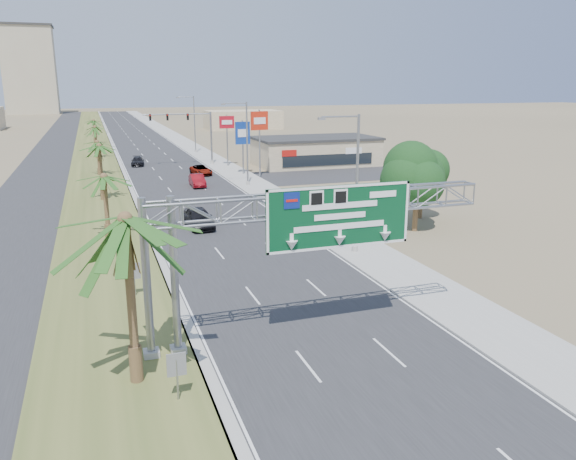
{
  "coord_description": "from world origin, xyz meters",
  "views": [
    {
      "loc": [
        -10.16,
        -13.8,
        11.99
      ],
      "look_at": [
        -0.31,
        14.52,
        4.2
      ],
      "focal_mm": 35.0,
      "sensor_mm": 36.0,
      "label": 1
    }
  ],
  "objects_px": {
    "store_building": "(315,152)",
    "car_right_lane": "(201,170)",
    "signal_mast": "(198,133)",
    "car_left_lane": "(199,218)",
    "pole_sign_red_near": "(259,125)",
    "sign_gantry": "(305,216)",
    "car_far": "(138,161)",
    "pole_sign_blue": "(243,135)",
    "pole_sign_red_far": "(227,126)",
    "car_mid_lane": "(197,181)",
    "palm_near": "(125,221)"
  },
  "relations": [
    {
      "from": "palm_near",
      "to": "car_left_lane",
      "type": "bearing_deg",
      "value": 74.0
    },
    {
      "from": "car_left_lane",
      "to": "pole_sign_blue",
      "type": "height_order",
      "value": "pole_sign_blue"
    },
    {
      "from": "palm_near",
      "to": "car_far",
      "type": "height_order",
      "value": "palm_near"
    },
    {
      "from": "pole_sign_blue",
      "to": "pole_sign_red_far",
      "type": "distance_m",
      "value": 8.54
    },
    {
      "from": "car_left_lane",
      "to": "pole_sign_red_far",
      "type": "height_order",
      "value": "pole_sign_red_far"
    },
    {
      "from": "car_right_lane",
      "to": "pole_sign_blue",
      "type": "relative_size",
      "value": 0.63
    },
    {
      "from": "car_right_lane",
      "to": "pole_sign_red_near",
      "type": "relative_size",
      "value": 0.53
    },
    {
      "from": "sign_gantry",
      "to": "palm_near",
      "type": "relative_size",
      "value": 2.01
    },
    {
      "from": "palm_near",
      "to": "pole_sign_red_far",
      "type": "xyz_separation_m",
      "value": [
        18.2,
        61.04,
        -0.92
      ]
    },
    {
      "from": "pole_sign_red_far",
      "to": "car_right_lane",
      "type": "bearing_deg",
      "value": -127.5
    },
    {
      "from": "car_far",
      "to": "signal_mast",
      "type": "bearing_deg",
      "value": -6.62
    },
    {
      "from": "car_mid_lane",
      "to": "pole_sign_red_near",
      "type": "height_order",
      "value": "pole_sign_red_near"
    },
    {
      "from": "signal_mast",
      "to": "car_far",
      "type": "bearing_deg",
      "value": 166.79
    },
    {
      "from": "car_far",
      "to": "car_right_lane",
      "type": "bearing_deg",
      "value": -51.79
    },
    {
      "from": "pole_sign_red_far",
      "to": "sign_gantry",
      "type": "bearing_deg",
      "value": -99.66
    },
    {
      "from": "car_right_lane",
      "to": "sign_gantry",
      "type": "bearing_deg",
      "value": -101.58
    },
    {
      "from": "car_right_lane",
      "to": "car_far",
      "type": "height_order",
      "value": "car_far"
    },
    {
      "from": "signal_mast",
      "to": "car_far",
      "type": "relative_size",
      "value": 2.3
    },
    {
      "from": "pole_sign_blue",
      "to": "sign_gantry",
      "type": "bearing_deg",
      "value": -101.44
    },
    {
      "from": "palm_near",
      "to": "pole_sign_blue",
      "type": "distance_m",
      "value": 55.67
    },
    {
      "from": "pole_sign_blue",
      "to": "car_right_lane",
      "type": "bearing_deg",
      "value": 165.12
    },
    {
      "from": "pole_sign_red_near",
      "to": "car_right_lane",
      "type": "bearing_deg",
      "value": 146.68
    },
    {
      "from": "sign_gantry",
      "to": "signal_mast",
      "type": "xyz_separation_m",
      "value": [
        6.23,
        62.05,
        -1.21
      ]
    },
    {
      "from": "store_building",
      "to": "car_right_lane",
      "type": "height_order",
      "value": "store_building"
    },
    {
      "from": "car_right_lane",
      "to": "car_mid_lane",
      "type": "bearing_deg",
      "value": -109.86
    },
    {
      "from": "car_mid_lane",
      "to": "car_far",
      "type": "bearing_deg",
      "value": 105.76
    },
    {
      "from": "palm_near",
      "to": "signal_mast",
      "type": "distance_m",
      "value": 65.6
    },
    {
      "from": "pole_sign_red_near",
      "to": "car_mid_lane",
      "type": "bearing_deg",
      "value": -155.34
    },
    {
      "from": "car_mid_lane",
      "to": "car_far",
      "type": "height_order",
      "value": "car_mid_lane"
    },
    {
      "from": "car_far",
      "to": "pole_sign_red_far",
      "type": "xyz_separation_m",
      "value": [
        12.84,
        -5.05,
        5.37
      ]
    },
    {
      "from": "signal_mast",
      "to": "pole_sign_blue",
      "type": "relative_size",
      "value": 1.4
    },
    {
      "from": "store_building",
      "to": "car_mid_lane",
      "type": "xyz_separation_m",
      "value": [
        -20.5,
        -12.82,
        -1.26
      ]
    },
    {
      "from": "car_mid_lane",
      "to": "car_right_lane",
      "type": "distance_m",
      "value": 9.07
    },
    {
      "from": "sign_gantry",
      "to": "pole_sign_red_near",
      "type": "height_order",
      "value": "pole_sign_red_near"
    },
    {
      "from": "car_left_lane",
      "to": "car_mid_lane",
      "type": "height_order",
      "value": "car_left_lane"
    },
    {
      "from": "store_building",
      "to": "pole_sign_blue",
      "type": "bearing_deg",
      "value": -156.85
    },
    {
      "from": "store_building",
      "to": "car_far",
      "type": "bearing_deg",
      "value": 162.62
    },
    {
      "from": "car_left_lane",
      "to": "pole_sign_red_far",
      "type": "relative_size",
      "value": 0.66
    },
    {
      "from": "sign_gantry",
      "to": "pole_sign_red_far",
      "type": "relative_size",
      "value": 2.19
    },
    {
      "from": "car_left_lane",
      "to": "sign_gantry",
      "type": "bearing_deg",
      "value": -90.35
    },
    {
      "from": "sign_gantry",
      "to": "car_far",
      "type": "height_order",
      "value": "sign_gantry"
    },
    {
      "from": "sign_gantry",
      "to": "store_building",
      "type": "height_order",
      "value": "sign_gantry"
    },
    {
      "from": "car_mid_lane",
      "to": "pole_sign_blue",
      "type": "bearing_deg",
      "value": 45.16
    },
    {
      "from": "car_far",
      "to": "pole_sign_red_far",
      "type": "bearing_deg",
      "value": -14.89
    },
    {
      "from": "car_mid_lane",
      "to": "car_far",
      "type": "distance_m",
      "value": 21.58
    },
    {
      "from": "signal_mast",
      "to": "pole_sign_red_near",
      "type": "xyz_separation_m",
      "value": [
        5.47,
        -14.6,
        2.08
      ]
    },
    {
      "from": "car_mid_lane",
      "to": "pole_sign_red_near",
      "type": "xyz_separation_m",
      "value": [
        9.14,
        4.2,
        6.2
      ]
    },
    {
      "from": "sign_gantry",
      "to": "store_building",
      "type": "xyz_separation_m",
      "value": [
        23.06,
        56.07,
        -4.06
      ]
    },
    {
      "from": "signal_mast",
      "to": "car_left_lane",
      "type": "relative_size",
      "value": 2.04
    },
    {
      "from": "palm_near",
      "to": "pole_sign_blue",
      "type": "bearing_deg",
      "value": 70.71
    }
  ]
}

